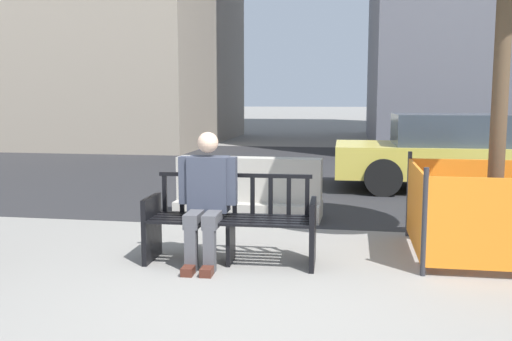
{
  "coord_description": "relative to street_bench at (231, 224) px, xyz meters",
  "views": [
    {
      "loc": [
        0.72,
        -4.4,
        1.66
      ],
      "look_at": [
        -0.47,
        2.56,
        0.75
      ],
      "focal_mm": 40.0,
      "sensor_mm": 36.0,
      "label": 1
    }
  ],
  "objects": [
    {
      "name": "street_asphalt",
      "position": [
        0.47,
        7.62,
        -0.39
      ],
      "size": [
        120.0,
        12.0,
        0.01
      ],
      "primitive_type": "cube",
      "color": "#28282B",
      "rests_on": "ground"
    },
    {
      "name": "jersey_barrier_centre",
      "position": [
        -0.22,
        2.15,
        -0.06
      ],
      "size": [
        2.01,
        0.72,
        0.84
      ],
      "color": "#ADA89E",
      "rests_on": "ground"
    },
    {
      "name": "street_bench",
      "position": [
        0.0,
        0.0,
        0.0
      ],
      "size": [
        1.71,
        0.58,
        0.88
      ],
      "color": "black",
      "rests_on": "ground"
    },
    {
      "name": "ground_plane",
      "position": [
        0.47,
        -1.08,
        -0.4
      ],
      "size": [
        200.0,
        200.0,
        0.0
      ],
      "primitive_type": "plane",
      "color": "gray"
    },
    {
      "name": "car_sedan_mid",
      "position": [
        2.95,
        5.11,
        0.27
      ],
      "size": [
        4.26,
        1.97,
        1.36
      ],
      "color": "#DBC64C",
      "rests_on": "ground"
    },
    {
      "name": "seated_person",
      "position": [
        -0.23,
        -0.06,
        0.29
      ],
      "size": [
        0.58,
        0.73,
        1.31
      ],
      "color": "#383D4C",
      "rests_on": "ground"
    },
    {
      "name": "construction_fence",
      "position": [
        2.65,
        0.66,
        0.11
      ],
      "size": [
        1.63,
        1.63,
        1.02
      ],
      "color": "#2D2D33",
      "rests_on": "ground"
    }
  ]
}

